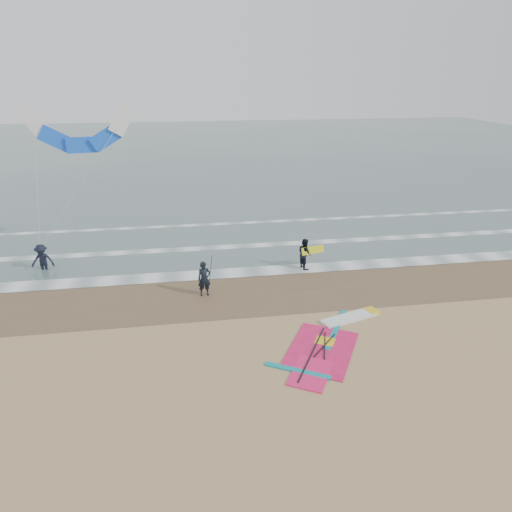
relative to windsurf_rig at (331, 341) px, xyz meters
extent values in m
plane|color=tan|center=(-0.90, -1.22, -0.04)|extent=(120.00, 120.00, 0.00)
cube|color=#47605E|center=(-0.90, 46.78, -0.02)|extent=(120.00, 80.00, 0.02)
cube|color=brown|center=(-0.90, 4.78, -0.03)|extent=(120.00, 5.00, 0.01)
cube|color=white|center=(-0.90, 6.98, -0.01)|extent=(120.00, 1.20, 0.02)
cube|color=white|center=(-0.90, 10.78, -0.01)|extent=(120.00, 0.70, 0.02)
cube|color=white|center=(-0.90, 15.28, -0.01)|extent=(120.00, 0.50, 0.01)
cube|color=white|center=(1.31, 1.54, 0.03)|extent=(2.64, 1.40, 0.12)
cube|color=yellow|center=(2.44, 1.90, 0.03)|extent=(0.63, 0.73, 0.13)
cube|color=#EE1E5D|center=(-0.54, -0.52, -0.02)|extent=(3.60, 3.98, 0.04)
cube|color=#EE1E5D|center=(-1.31, -1.85, -0.01)|extent=(1.99, 2.22, 0.05)
cube|color=#0C8C99|center=(0.49, 0.82, -0.01)|extent=(1.84, 2.96, 0.05)
cube|color=#0C8C99|center=(-1.72, -1.65, -0.01)|extent=(2.16, 1.38, 0.05)
cube|color=yellow|center=(-0.23, 0.00, -0.01)|extent=(0.93, 0.89, 0.05)
cylinder|color=black|center=(-0.95, -0.72, 0.02)|extent=(1.90, 3.24, 0.06)
cylinder|color=black|center=(-0.34, -0.31, 0.04)|extent=(1.27, 1.40, 0.04)
cylinder|color=black|center=(-0.34, -0.31, 0.04)|extent=(0.61, 1.77, 0.04)
imported|color=black|center=(-4.59, 4.72, 0.80)|extent=(0.66, 0.48, 1.67)
imported|color=black|center=(0.78, 7.07, 0.79)|extent=(0.81, 0.93, 1.65)
imported|color=black|center=(-12.77, 8.91, 0.86)|extent=(1.19, 0.73, 1.79)
cylinder|color=black|center=(-4.29, 4.72, 1.19)|extent=(0.17, 0.86, 1.82)
cube|color=yellow|center=(1.18, 6.97, 1.01)|extent=(1.30, 0.51, 0.39)
cube|color=white|center=(-12.60, 10.99, 7.33)|extent=(1.49, 0.31, 1.77)
cube|color=blue|center=(-11.69, 10.99, 6.41)|extent=(1.76, 0.35, 1.50)
cube|color=blue|center=(-10.44, 10.99, 6.08)|extent=(1.57, 0.32, 0.82)
cube|color=blue|center=(-9.18, 10.99, 6.41)|extent=(1.76, 0.35, 1.50)
cube|color=white|center=(-8.27, 10.99, 7.33)|extent=(1.49, 0.31, 1.77)
cylinder|color=beige|center=(-12.68, 9.95, 4.25)|extent=(0.18, 2.10, 6.17)
cylinder|color=beige|center=(-10.52, 9.95, 4.25)|extent=(4.52, 2.10, 6.17)
camera|label=1|loc=(-5.21, -14.45, 9.61)|focal=32.00mm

